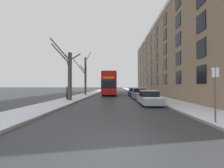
# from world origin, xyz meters

# --- Properties ---
(ground_plane) EXTENTS (320.00, 320.00, 0.00)m
(ground_plane) POSITION_xyz_m (0.00, 0.00, 0.00)
(ground_plane) COLOR #303335
(sidewalk_left) EXTENTS (3.02, 130.00, 0.16)m
(sidewalk_left) POSITION_xyz_m (-5.78, 53.00, 0.08)
(sidewalk_left) COLOR gray
(sidewalk_left) RESTS_ON ground
(sidewalk_right) EXTENTS (3.02, 130.00, 0.16)m
(sidewalk_right) POSITION_xyz_m (5.78, 53.00, 0.08)
(sidewalk_right) COLOR gray
(sidewalk_right) RESTS_ON ground
(terrace_facade_right) EXTENTS (9.10, 42.84, 13.88)m
(terrace_facade_right) POSITION_xyz_m (11.79, 24.94, 6.94)
(terrace_facade_right) COLOR #8C7056
(terrace_facade_right) RESTS_ON ground
(bare_tree_left_0) EXTENTS (2.86, 3.38, 7.03)m
(bare_tree_left_0) POSITION_xyz_m (-5.46, 12.73, 3.28)
(bare_tree_left_0) COLOR #4C4238
(bare_tree_left_0) RESTS_ON ground
(bare_tree_left_1) EXTENTS (2.54, 3.43, 8.25)m
(bare_tree_left_1) POSITION_xyz_m (-5.61, 22.46, 3.82)
(bare_tree_left_1) COLOR #4C4238
(bare_tree_left_1) RESTS_ON ground
(double_decker_bus) EXTENTS (2.61, 10.16, 4.31)m
(double_decker_bus) POSITION_xyz_m (-1.20, 25.00, 2.44)
(double_decker_bus) COLOR red
(double_decker_bus) RESTS_ON ground
(parked_car_0) EXTENTS (1.75, 4.41, 1.38)m
(parked_car_0) POSITION_xyz_m (3.18, 10.00, 0.64)
(parked_car_0) COLOR #9EA3AD
(parked_car_0) RESTS_ON ground
(parked_car_1) EXTENTS (1.73, 4.50, 1.52)m
(parked_car_1) POSITION_xyz_m (3.18, 16.42, 0.69)
(parked_car_1) COLOR slate
(parked_car_1) RESTS_ON ground
(parked_car_2) EXTENTS (1.88, 4.58, 1.44)m
(parked_car_2) POSITION_xyz_m (3.18, 22.20, 0.66)
(parked_car_2) COLOR navy
(parked_car_2) RESTS_ON ground
(oncoming_van) EXTENTS (1.91, 4.88, 2.26)m
(oncoming_van) POSITION_xyz_m (-1.21, 42.79, 1.22)
(oncoming_van) COLOR #9EA3AD
(oncoming_van) RESTS_ON ground
(pedestrian_left_sidewalk) EXTENTS (0.40, 0.40, 1.82)m
(pedestrian_left_sidewalk) POSITION_xyz_m (-5.98, 13.83, 1.00)
(pedestrian_left_sidewalk) COLOR black
(pedestrian_left_sidewalk) RESTS_ON ground
(street_sign_post) EXTENTS (0.32, 0.07, 2.69)m
(street_sign_post) POSITION_xyz_m (4.57, 2.51, 1.54)
(street_sign_post) COLOR #4C4F54
(street_sign_post) RESTS_ON ground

